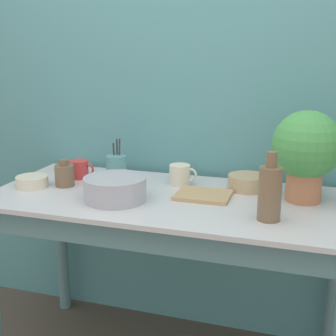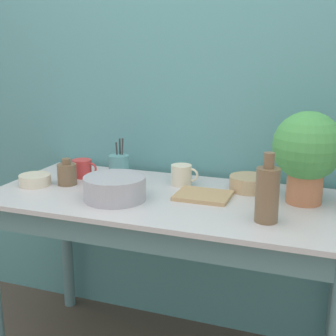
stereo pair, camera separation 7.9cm
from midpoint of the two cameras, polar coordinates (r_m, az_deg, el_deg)
wall_back at (r=2.23m, az=2.11°, el=9.29°), size 6.00×0.05×2.40m
counter_table at (r=1.96m, az=-1.41°, el=-7.76°), size 1.49×0.68×0.81m
potted_plant at (r=1.89m, az=15.38°, el=2.22°), size 0.27×0.27×0.36m
bowl_wash_large at (r=1.89m, az=-7.66°, el=-2.53°), size 0.25×0.25×0.10m
bottle_tall at (r=1.67m, az=11.00°, el=-2.90°), size 0.08×0.08×0.25m
bottle_short at (r=2.12m, az=-13.54°, el=-0.83°), size 0.08×0.08×0.12m
mug_cream at (r=2.08m, az=0.35°, el=-0.83°), size 0.13×0.09×0.09m
mug_red at (r=2.23m, az=-11.76°, el=-0.17°), size 0.12×0.09×0.08m
bowl_small_tan at (r=2.04m, az=8.59°, el=-1.74°), size 0.17×0.17×0.06m
bowl_small_cream at (r=2.15m, az=-17.26°, el=-1.59°), size 0.14×0.14×0.05m
utensil_cup at (r=2.20m, az=-7.34°, el=0.16°), size 0.09×0.09×0.18m
tray_board at (r=1.92m, az=3.16°, el=-3.34°), size 0.22×0.18×0.02m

